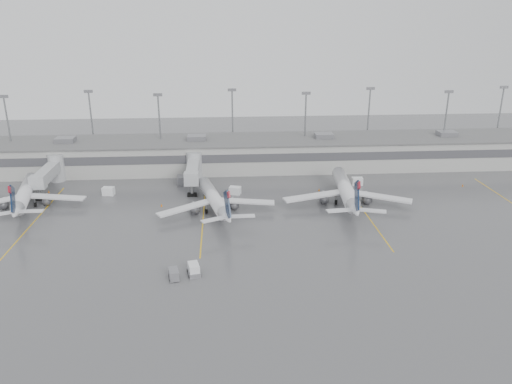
{
  "coord_description": "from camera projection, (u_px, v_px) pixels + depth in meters",
  "views": [
    {
      "loc": [
        -13.06,
        -75.28,
        41.01
      ],
      "look_at": [
        -6.19,
        24.0,
        5.0
      ],
      "focal_mm": 35.0,
      "sensor_mm": 36.0,
      "label": 1
    }
  ],
  "objects": [
    {
      "name": "jet_mid_right",
      "position": [
        346.0,
        190.0,
        112.03
      ],
      "size": [
        28.6,
        32.18,
        10.42
      ],
      "rotation": [
        0.0,
        0.0,
        -0.09
      ],
      "color": "silver",
      "rests_on": "ground"
    },
    {
      "name": "terminal",
      "position": [
        270.0,
        153.0,
        138.39
      ],
      "size": [
        152.0,
        17.0,
        9.45
      ],
      "color": "#ADADA8",
      "rests_on": "ground"
    },
    {
      "name": "cone_a",
      "position": [
        49.0,
        192.0,
        119.92
      ],
      "size": [
        0.39,
        0.39,
        0.62
      ],
      "primitive_type": "cone",
      "color": "#DD6504",
      "rests_on": "ground"
    },
    {
      "name": "cone_d",
      "position": [
        463.0,
        185.0,
        124.34
      ],
      "size": [
        0.39,
        0.39,
        0.61
      ],
      "primitive_type": "cone",
      "color": "#DD6504",
      "rests_on": "ground"
    },
    {
      "name": "gse_uld_a",
      "position": [
        108.0,
        191.0,
        118.33
      ],
      "size": [
        2.9,
        2.14,
        1.89
      ],
      "primitive_type": "cube",
      "rotation": [
        0.0,
        0.0,
        -0.14
      ],
      "color": "white",
      "rests_on": "ground"
    },
    {
      "name": "baggage_tug",
      "position": [
        194.0,
        270.0,
        82.4
      ],
      "size": [
        2.55,
        3.4,
        1.98
      ],
      "rotation": [
        0.0,
        0.0,
        0.21
      ],
      "color": "white",
      "rests_on": "ground"
    },
    {
      "name": "cone_b",
      "position": [
        161.0,
        205.0,
        111.45
      ],
      "size": [
        0.42,
        0.42,
        0.67
      ],
      "primitive_type": "cone",
      "color": "#DD6504",
      "rests_on": "ground"
    },
    {
      "name": "stand_markings",
      "position": [
        284.0,
        213.0,
        107.93
      ],
      "size": [
        105.25,
        40.0,
        0.01
      ],
      "color": "#ECB00D",
      "rests_on": "ground"
    },
    {
      "name": "jet_far_left",
      "position": [
        24.0,
        195.0,
        110.24
      ],
      "size": [
        25.74,
        29.15,
        9.54
      ],
      "rotation": [
        0.0,
        0.0,
        0.21
      ],
      "color": "silver",
      "rests_on": "ground"
    },
    {
      "name": "gse_uld_b",
      "position": [
        235.0,
        191.0,
        118.77
      ],
      "size": [
        3.05,
        2.49,
        1.87
      ],
      "primitive_type": "cube",
      "rotation": [
        0.0,
        0.0,
        -0.31
      ],
      "color": "white",
      "rests_on": "ground"
    },
    {
      "name": "cone_c",
      "position": [
        319.0,
        190.0,
        121.16
      ],
      "size": [
        0.4,
        0.4,
        0.64
      ],
      "primitive_type": "cone",
      "color": "#DD6504",
      "rests_on": "ground"
    },
    {
      "name": "baggage_cart",
      "position": [
        174.0,
        274.0,
        81.02
      ],
      "size": [
        2.02,
        2.88,
        1.69
      ],
      "rotation": [
        0.0,
        0.0,
        0.21
      ],
      "color": "slate",
      "rests_on": "ground"
    },
    {
      "name": "jet_bridge_left",
      "position": [
        51.0,
        171.0,
        123.39
      ],
      "size": [
        4.0,
        17.2,
        7.0
      ],
      "color": "#A7AAAD",
      "rests_on": "ground"
    },
    {
      "name": "light_masts",
      "position": [
        268.0,
        121.0,
        141.13
      ],
      "size": [
        142.4,
        8.0,
        20.6
      ],
      "color": "gray",
      "rests_on": "ground"
    },
    {
      "name": "ground",
      "position": [
        302.0,
        266.0,
        85.42
      ],
      "size": [
        260.0,
        260.0,
        0.0
      ],
      "primitive_type": "plane",
      "color": "#4D4D4F",
      "rests_on": "ground"
    },
    {
      "name": "jet_bridge_right",
      "position": [
        193.0,
        168.0,
        125.66
      ],
      "size": [
        4.0,
        17.2,
        7.0
      ],
      "color": "#A7AAAD",
      "rests_on": "ground"
    },
    {
      "name": "gse_loader",
      "position": [
        181.0,
        180.0,
        125.58
      ],
      "size": [
        2.29,
        3.53,
        2.15
      ],
      "primitive_type": "cube",
      "rotation": [
        0.0,
        0.0,
        0.04
      ],
      "color": "slate",
      "rests_on": "ground"
    },
    {
      "name": "jet_mid_left",
      "position": [
        215.0,
        199.0,
        107.73
      ],
      "size": [
        25.26,
        28.63,
        9.4
      ],
      "rotation": [
        0.0,
        0.0,
        0.23
      ],
      "color": "silver",
      "rests_on": "ground"
    },
    {
      "name": "gse_uld_c",
      "position": [
        357.0,
        181.0,
        125.26
      ],
      "size": [
        2.79,
        1.96,
        1.89
      ],
      "primitive_type": "cube",
      "rotation": [
        0.0,
        0.0,
        -0.07
      ],
      "color": "white",
      "rests_on": "ground"
    }
  ]
}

